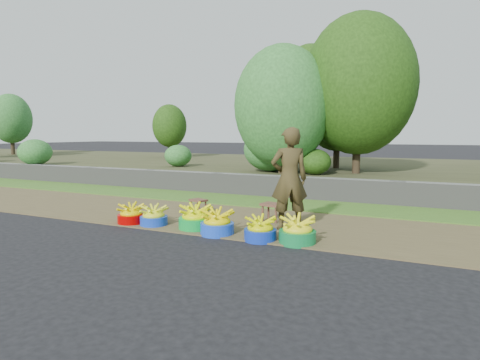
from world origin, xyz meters
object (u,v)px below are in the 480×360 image
at_px(basin_c, 195,218).
at_px(basin_e, 260,230).
at_px(basin_a, 131,215).
at_px(basin_b, 154,217).
at_px(basin_f, 297,231).
at_px(basin_d, 217,224).
at_px(stool_left, 198,202).
at_px(vendor_woman, 289,179).
at_px(stool_right, 272,207).

height_order(basin_c, basin_e, basin_c).
distance_m(basin_a, basin_c, 1.25).
relative_size(basin_b, basin_f, 0.88).
relative_size(basin_d, stool_left, 1.38).
bearing_deg(basin_b, basin_f, -1.22).
bearing_deg(basin_b, basin_e, -3.49).
bearing_deg(basin_a, basin_e, -2.07).
distance_m(basin_d, vendor_woman, 1.38).
distance_m(basin_c, stool_right, 1.43).
relative_size(basin_b, stool_left, 1.22).
relative_size(basin_b, vendor_woman, 0.28).
height_order(basin_b, stool_left, basin_b).
xyz_separation_m(basin_b, vendor_woman, (2.22, 0.68, 0.70)).
distance_m(basin_e, stool_right, 1.29).
bearing_deg(basin_b, basin_a, -175.79).
xyz_separation_m(basin_b, basin_e, (2.03, -0.12, 0.00)).
height_order(basin_c, basin_f, basin_c).
relative_size(basin_a, basin_d, 0.89).
distance_m(basin_d, stool_left, 1.67).
xyz_separation_m(basin_c, stool_right, (0.97, 1.05, 0.09)).
bearing_deg(basin_e, basin_c, 170.70).
height_order(basin_c, basin_d, basin_c).
height_order(basin_b, basin_c, basin_c).
height_order(stool_left, vendor_woman, vendor_woman).
bearing_deg(basin_d, basin_a, 178.52).
bearing_deg(vendor_woman, basin_b, -13.26).
distance_m(basin_b, stool_left, 1.20).
xyz_separation_m(basin_b, basin_d, (1.28, -0.08, 0.02)).
bearing_deg(basin_a, basin_d, -1.48).
bearing_deg(basin_d, stool_right, 68.37).
bearing_deg(basin_e, vendor_woman, 76.96).
bearing_deg(basin_a, stool_right, 27.61).
bearing_deg(basin_f, basin_a, 179.60).
height_order(basin_a, stool_right, basin_a).
distance_m(basin_e, basin_f, 0.56).
xyz_separation_m(basin_e, stool_left, (-1.84, 1.31, 0.08)).
bearing_deg(basin_b, vendor_woman, 16.98).
distance_m(basin_e, vendor_woman, 1.08).
height_order(basin_b, basin_d, basin_d).
relative_size(basin_c, stool_left, 1.44).
height_order(basin_b, basin_f, basin_f).
height_order(basin_f, stool_left, basin_f).
height_order(basin_e, stool_left, basin_e).
xyz_separation_m(basin_a, basin_c, (1.25, 0.11, 0.03)).
xyz_separation_m(basin_c, basin_e, (1.24, -0.20, -0.02)).
height_order(basin_c, stool_left, basin_c).
distance_m(basin_c, stool_left, 1.26).
relative_size(basin_c, basin_e, 1.15).
relative_size(basin_a, basin_c, 0.86).
bearing_deg(basin_c, stool_left, 118.25).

